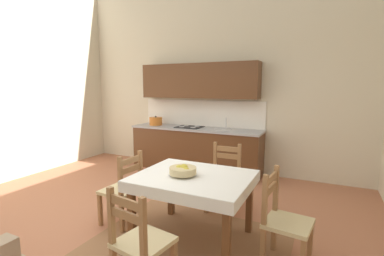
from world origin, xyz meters
The scene contains 10 objects.
ground_plane centered at (0.00, 0.00, -0.05)m, with size 6.68×6.15×0.10m, color #AD6B4C.
wall_back centered at (0.00, 2.84, 2.12)m, with size 6.68×0.12×4.23m, color beige.
area_rug centered at (0.88, -0.04, 0.00)m, with size 2.10×1.60×0.01m, color #906241.
kitchen_cabinetry centered at (-0.23, 2.50, 0.86)m, with size 2.75×0.63×2.20m.
dining_table centered at (0.88, 0.06, 0.63)m, with size 1.26×1.04×0.75m.
dining_chair_tv_side centered at (-0.07, 0.00, 0.44)m, with size 0.44×0.44×0.93m.
dining_chair_kitchen_side centered at (0.92, 0.97, 0.44)m, with size 0.43×0.43×0.93m.
dining_chair_camera_side centered at (0.84, -0.88, 0.44)m, with size 0.48×0.48×0.93m.
dining_chair_window_side centered at (1.86, 0.04, 0.44)m, with size 0.47×0.47×0.93m.
fruit_bowl centered at (0.78, 0.00, 0.81)m, with size 0.30×0.30×0.12m.
Camera 1 is at (2.15, -2.60, 1.72)m, focal length 25.77 mm.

